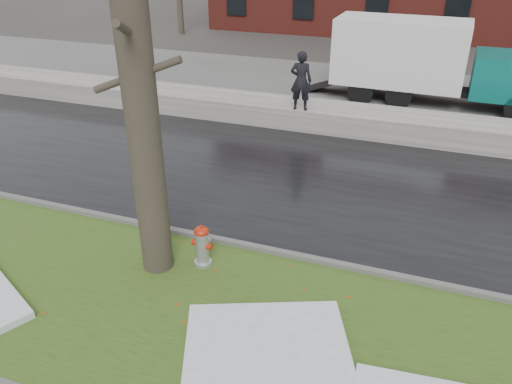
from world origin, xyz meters
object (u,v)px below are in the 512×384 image
(box_truck, at_px, (426,61))
(worker, at_px, (301,81))
(fire_hydrant, at_px, (202,244))
(tree, at_px, (138,80))

(box_truck, height_order, worker, box_truck)
(fire_hydrant, bearing_deg, tree, -151.25)
(fire_hydrant, distance_m, tree, 3.43)
(tree, bearing_deg, fire_hydrant, 22.28)
(tree, height_order, box_truck, tree)
(tree, relative_size, box_truck, 0.81)
(fire_hydrant, relative_size, tree, 0.12)
(fire_hydrant, bearing_deg, box_truck, 81.18)
(tree, bearing_deg, box_truck, 71.67)
(tree, distance_m, worker, 8.57)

